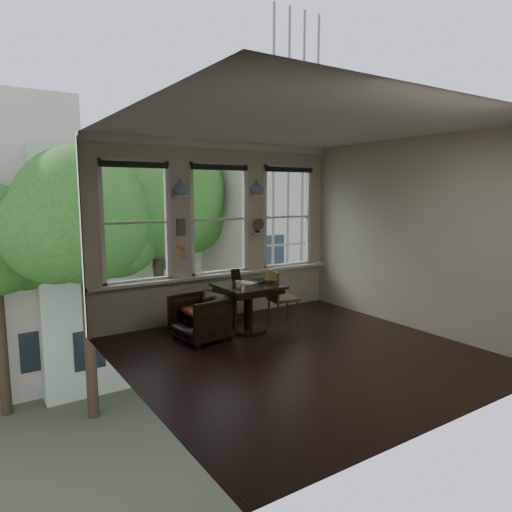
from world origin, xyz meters
TOP-DOWN VIEW (x-y plane):
  - ground at (0.00, 0.00)m, footprint 4.50×4.50m
  - ceiling at (0.00, 0.00)m, footprint 4.50×4.50m
  - wall_back at (0.00, 2.25)m, footprint 4.50×0.00m
  - wall_front at (0.00, -2.25)m, footprint 4.50×0.00m
  - wall_left at (-2.25, 0.00)m, footprint 0.00×4.50m
  - wall_right at (2.25, 0.00)m, footprint 0.00×4.50m
  - window_left at (-1.45, 2.25)m, footprint 1.10×0.12m
  - window_center at (0.00, 2.25)m, footprint 1.10×0.12m
  - window_right at (1.45, 2.25)m, footprint 1.10×0.12m
  - shelf_left at (-0.72, 2.15)m, footprint 0.26×0.16m
  - shelf_right at (0.72, 2.15)m, footprint 0.26×0.16m
  - intercom at (-0.72, 2.18)m, footprint 0.14×0.06m
  - sticky_notes at (-0.72, 2.19)m, footprint 0.16×0.01m
  - desk_fan at (0.72, 2.13)m, footprint 0.20×0.20m
  - vase_left at (-0.72, 2.15)m, footprint 0.24×0.24m
  - vase_right at (0.72, 2.15)m, footprint 0.24×0.24m
  - table at (-0.06, 1.19)m, footprint 0.90×0.90m
  - armchair_left at (-0.85, 1.21)m, footprint 0.85×0.83m
  - cushion_red at (-0.85, 1.21)m, footprint 0.45×0.45m
  - side_chair_right at (0.59, 1.17)m, footprint 0.48×0.48m
  - laptop at (0.31, 1.08)m, footprint 0.39×0.29m
  - mug at (-0.28, 1.11)m, footprint 0.14×0.14m
  - drinking_glass at (0.12, 1.11)m, footprint 0.13×0.13m
  - tablet at (-0.15, 1.41)m, footprint 0.17×0.09m
  - papers at (-0.01, 1.33)m, footprint 0.32×0.36m

SIDE VIEW (x-z plane):
  - ground at x=0.00m, z-range 0.00..0.00m
  - armchair_left at x=-0.85m, z-range 0.00..0.69m
  - table at x=-0.06m, z-range 0.00..0.75m
  - cushion_red at x=-0.85m, z-range 0.42..0.48m
  - side_chair_right at x=0.59m, z-range 0.00..0.92m
  - papers at x=-0.01m, z-range 0.75..0.75m
  - laptop at x=0.31m, z-range 0.75..0.78m
  - drinking_glass at x=0.12m, z-range 0.75..0.85m
  - mug at x=-0.28m, z-range 0.75..0.85m
  - tablet at x=-0.15m, z-range 0.75..0.97m
  - sticky_notes at x=-0.72m, z-range 1.13..1.37m
  - wall_back at x=0.00m, z-range -0.75..3.75m
  - wall_front at x=0.00m, z-range -0.75..3.75m
  - wall_left at x=-2.25m, z-range -0.75..3.75m
  - wall_right at x=2.25m, z-range -0.75..3.75m
  - desk_fan at x=0.72m, z-range 1.41..1.65m
  - intercom at x=-0.72m, z-range 1.46..1.74m
  - window_left at x=-1.45m, z-range 0.75..2.65m
  - window_center at x=0.00m, z-range 0.75..2.65m
  - window_right at x=1.45m, z-range 0.75..2.65m
  - shelf_left at x=-0.72m, z-range 2.08..2.12m
  - shelf_right at x=0.72m, z-range 2.08..2.12m
  - vase_left at x=-0.72m, z-range 2.12..2.36m
  - vase_right at x=0.72m, z-range 2.12..2.36m
  - ceiling at x=0.00m, z-range 3.00..3.00m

